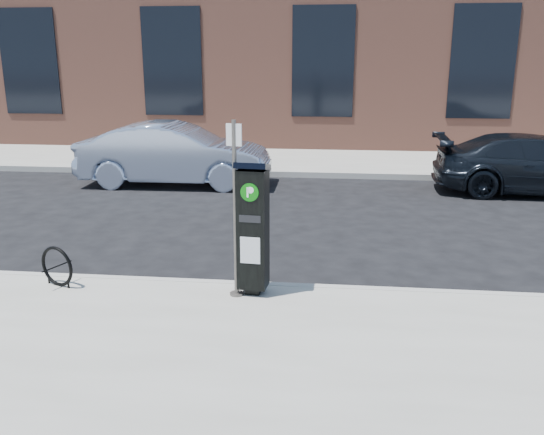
# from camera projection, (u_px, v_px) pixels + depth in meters

# --- Properties ---
(ground) EXTENTS (120.00, 120.00, 0.00)m
(ground) POSITION_uv_depth(u_px,v_px,m) (296.00, 294.00, 7.91)
(ground) COLOR black
(ground) RESTS_ON ground
(sidewalk_far) EXTENTS (60.00, 12.00, 0.15)m
(sidewalk_far) POSITION_uv_depth(u_px,v_px,m) (322.00, 143.00, 21.30)
(sidewalk_far) COLOR gray
(sidewalk_far) RESTS_ON ground
(curb_near) EXTENTS (60.00, 0.12, 0.16)m
(curb_near) POSITION_uv_depth(u_px,v_px,m) (296.00, 290.00, 7.88)
(curb_near) COLOR #9E9B93
(curb_near) RESTS_ON ground
(curb_far) EXTENTS (60.00, 0.12, 0.16)m
(curb_far) POSITION_uv_depth(u_px,v_px,m) (317.00, 175.00, 15.57)
(curb_far) COLOR #9E9B93
(curb_far) RESTS_ON ground
(building) EXTENTS (28.00, 10.05, 8.25)m
(building) POSITION_uv_depth(u_px,v_px,m) (327.00, 31.00, 23.07)
(building) COLOR #975844
(building) RESTS_ON ground
(parking_kiosk) EXTENTS (0.44, 0.39, 1.76)m
(parking_kiosk) POSITION_uv_depth(u_px,v_px,m) (253.00, 227.00, 7.35)
(parking_kiosk) COLOR black
(parking_kiosk) RESTS_ON sidewalk_near
(sign_pole) EXTENTS (0.20, 0.18, 2.27)m
(sign_pole) POSITION_uv_depth(u_px,v_px,m) (235.00, 211.00, 7.23)
(sign_pole) COLOR #59524F
(sign_pole) RESTS_ON sidewalk_near
(bike_rack) EXTENTS (0.54, 0.25, 0.57)m
(bike_rack) POSITION_uv_depth(u_px,v_px,m) (57.00, 267.00, 7.76)
(bike_rack) COLOR black
(bike_rack) RESTS_ON sidewalk_near
(car_silver) EXTENTS (4.80, 1.75, 1.57)m
(car_silver) POSITION_uv_depth(u_px,v_px,m) (175.00, 154.00, 14.53)
(car_silver) COLOR #9EADC9
(car_silver) RESTS_ON ground
(car_dark) EXTENTS (4.90, 2.19, 1.40)m
(car_dark) POSITION_uv_depth(u_px,v_px,m) (538.00, 165.00, 13.60)
(car_dark) COLOR black
(car_dark) RESTS_ON ground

